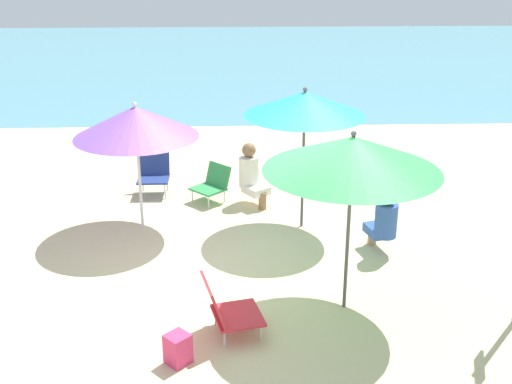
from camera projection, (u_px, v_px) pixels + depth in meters
ground_plane at (241, 279)px, 7.90m from camera, size 40.00×40.00×0.00m
sea_water at (235, 59)px, 21.60m from camera, size 40.00×16.00×0.01m
umbrella_teal at (305, 104)px, 8.69m from camera, size 1.63×1.63×1.99m
umbrella_purple at (136, 122)px, 8.71m from camera, size 1.68×1.68×1.82m
umbrella_green at (353, 154)px, 6.66m from camera, size 1.85×1.85×2.03m
beach_chair_a at (213, 183)px, 10.12m from camera, size 0.68×0.68×0.56m
beach_chair_b at (226, 308)px, 6.70m from camera, size 0.68×0.65×0.64m
beach_chair_c at (154, 171)px, 10.41m from camera, size 0.49×0.53×0.70m
person_a at (251, 174)px, 9.95m from camera, size 0.49×0.54×0.95m
person_b at (384, 220)px, 8.37m from camera, size 0.37×0.53×0.92m
beach_bag at (178, 349)px, 6.31m from camera, size 0.30×0.29×0.31m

